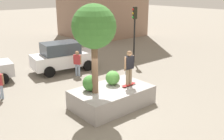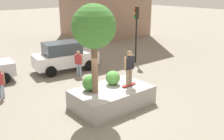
{
  "view_description": "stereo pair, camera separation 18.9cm",
  "coord_description": "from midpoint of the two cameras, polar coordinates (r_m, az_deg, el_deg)",
  "views": [
    {
      "loc": [
        -7.01,
        -8.62,
        5.37
      ],
      "look_at": [
        0.27,
        -0.05,
        1.79
      ],
      "focal_mm": 41.42,
      "sensor_mm": 36.0,
      "label": 1
    },
    {
      "loc": [
        -6.87,
        -8.74,
        5.37
      ],
      "look_at": [
        0.27,
        -0.05,
        1.79
      ],
      "focal_mm": 41.42,
      "sensor_mm": 36.0,
      "label": 2
    }
  ],
  "objects": [
    {
      "name": "bystander_watching",
      "position": [
        15.18,
        4.12,
        0.37
      ],
      "size": [
        0.5,
        0.26,
        1.52
      ],
      "color": "black",
      "rests_on": "ground"
    },
    {
      "name": "planter_ledge",
      "position": [
        12.28,
        0.44,
        -6.0
      ],
      "size": [
        3.66,
        2.28,
        0.89
      ],
      "primitive_type": "cube",
      "color": "gray",
      "rests_on": "ground"
    },
    {
      "name": "pedestrian_crossing",
      "position": [
        16.43,
        -7.05,
        1.88
      ],
      "size": [
        0.39,
        0.49,
        1.63
      ],
      "color": "#8C9EB7",
      "rests_on": "ground"
    },
    {
      "name": "hedge_clump",
      "position": [
        11.78,
        -4.34,
        -2.86
      ],
      "size": [
        0.72,
        0.72,
        0.72
      ],
      "primitive_type": "sphere",
      "color": "#3D7A33",
      "rests_on": "planter_ledge"
    },
    {
      "name": "skateboard",
      "position": [
        12.41,
        4.18,
        -3.27
      ],
      "size": [
        0.81,
        0.26,
        0.07
      ],
      "color": "#A51E1E",
      "rests_on": "planter_ledge"
    },
    {
      "name": "passerby_with_bag",
      "position": [
        14.1,
        -23.12,
        -2.31
      ],
      "size": [
        0.42,
        0.42,
        1.56
      ],
      "color": "#8C9EB7",
      "rests_on": "ground"
    },
    {
      "name": "boxwood_shrub",
      "position": [
        12.45,
        0.62,
        -1.73
      ],
      "size": [
        0.69,
        0.69,
        0.69
      ],
      "primitive_type": "sphere",
      "color": "#4C8C3D",
      "rests_on": "planter_ledge"
    },
    {
      "name": "plaza_tree",
      "position": [
        10.89,
        -3.53,
        9.33
      ],
      "size": [
        1.88,
        1.88,
        3.9
      ],
      "color": "brown",
      "rests_on": "planter_ledge"
    },
    {
      "name": "traffic_light_corner",
      "position": [
        19.07,
        5.67,
        9.88
      ],
      "size": [
        0.37,
        0.35,
        4.1
      ],
      "color": "black",
      "rests_on": "ground"
    },
    {
      "name": "police_car",
      "position": [
        17.67,
        -10.12,
        3.03
      ],
      "size": [
        4.43,
        2.46,
        1.96
      ],
      "color": "white",
      "rests_on": "ground"
    },
    {
      "name": "skateboarder",
      "position": [
        12.1,
        4.28,
        1.03
      ],
      "size": [
        0.56,
        0.26,
        1.65
      ],
      "color": "#847056",
      "rests_on": "skateboard"
    },
    {
      "name": "ground_plane",
      "position": [
        12.35,
        -0.69,
        -8.14
      ],
      "size": [
        120.0,
        120.0,
        0.0
      ],
      "primitive_type": "plane",
      "color": "gray"
    }
  ]
}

